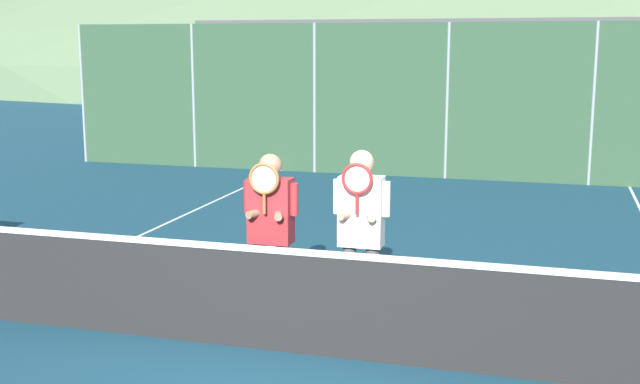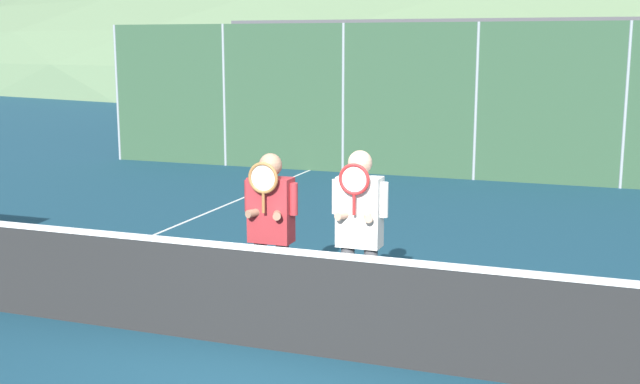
{
  "view_description": "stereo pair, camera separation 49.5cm",
  "coord_description": "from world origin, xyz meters",
  "px_view_note": "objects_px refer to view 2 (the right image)",
  "views": [
    {
      "loc": [
        2.11,
        -6.47,
        2.75
      ],
      "look_at": [
        -0.05,
        0.86,
        1.32
      ],
      "focal_mm": 45.0,
      "sensor_mm": 36.0,
      "label": 1
    },
    {
      "loc": [
        2.58,
        -6.31,
        2.75
      ],
      "look_at": [
        -0.05,
        0.86,
        1.32
      ],
      "focal_mm": 45.0,
      "sensor_mm": 36.0,
      "label": 2
    }
  ],
  "objects_px": {
    "player_leftmost": "(271,222)",
    "car_far_left": "(304,115)",
    "player_center_left": "(359,225)",
    "car_left_of_center": "(504,120)"
  },
  "relations": [
    {
      "from": "player_leftmost",
      "to": "car_far_left",
      "type": "relative_size",
      "value": 0.39
    },
    {
      "from": "player_center_left",
      "to": "car_left_of_center",
      "type": "distance_m",
      "value": 12.16
    },
    {
      "from": "player_leftmost",
      "to": "car_far_left",
      "type": "distance_m",
      "value": 12.93
    },
    {
      "from": "player_center_left",
      "to": "car_far_left",
      "type": "xyz_separation_m",
      "value": [
        -5.29,
        12.16,
        -0.14
      ]
    },
    {
      "from": "player_leftmost",
      "to": "player_center_left",
      "type": "relative_size",
      "value": 0.96
    },
    {
      "from": "car_far_left",
      "to": "car_left_of_center",
      "type": "relative_size",
      "value": 0.91
    },
    {
      "from": "player_leftmost",
      "to": "car_left_of_center",
      "type": "xyz_separation_m",
      "value": [
        0.69,
        12.16,
        -0.07
      ]
    },
    {
      "from": "car_far_left",
      "to": "car_left_of_center",
      "type": "xyz_separation_m",
      "value": [
        5.07,
        -0.01,
        0.03
      ]
    },
    {
      "from": "car_far_left",
      "to": "player_center_left",
      "type": "bearing_deg",
      "value": -66.51
    },
    {
      "from": "player_leftmost",
      "to": "car_far_left",
      "type": "bearing_deg",
      "value": 109.8
    }
  ]
}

